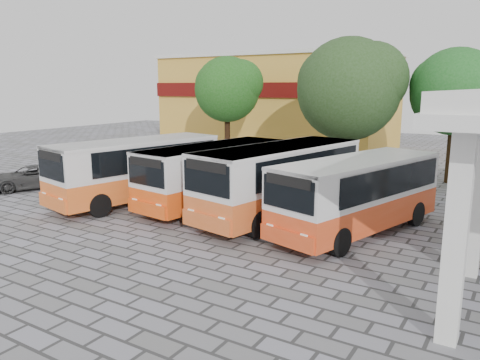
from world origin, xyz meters
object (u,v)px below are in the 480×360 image
Objects in this scene: bus_centre_left at (214,171)px; bus_far_right at (358,191)px; parked_car at (31,177)px; bus_far_left at (136,166)px; bus_centre_right at (280,177)px.

bus_centre_left reaches higher than bus_far_right.
parked_car is (-10.75, -2.11, -1.03)m from bus_centre_left.
bus_far_left is 1.95× the size of parked_car.
bus_far_left is 0.98× the size of bus_centre_right.
bus_far_left is 7.18m from bus_centre_right.
bus_centre_left is 0.92× the size of bus_centre_right.
bus_centre_left is at bearing 31.61° from bus_far_left.
bus_centre_right is at bearing 33.83° from parked_car.
bus_far_right is at bearing 16.28° from bus_far_left.
bus_centre_right is 3.47m from bus_far_right.
bus_centre_right is at bearing 21.14° from bus_far_left.
parked_car is (-7.13, -0.82, -1.11)m from bus_far_left.
bus_centre_left is at bearing 37.08° from parked_car.
bus_far_left is 10.57m from bus_far_right.
bus_centre_left is 11.00m from parked_car.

